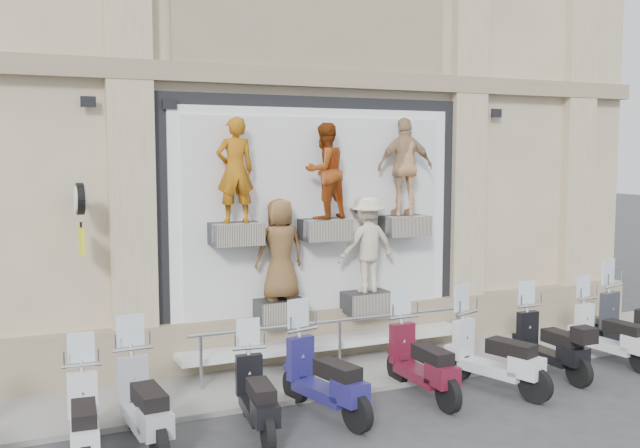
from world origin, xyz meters
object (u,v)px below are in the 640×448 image
at_px(scooter_g, 495,341).
at_px(scooter_h, 550,331).
at_px(scooter_c, 143,386).
at_px(scooter_f, 422,347).
at_px(clock_sign_bracket, 80,209).
at_px(scooter_b, 83,403).
at_px(scooter_i, 611,322).
at_px(guard_rail, 340,347).
at_px(scooter_e, 325,362).
at_px(scooter_d, 257,381).

distance_m(scooter_g, scooter_h, 1.34).
distance_m(scooter_c, scooter_f, 4.07).
height_order(clock_sign_bracket, scooter_f, clock_sign_bracket).
relative_size(scooter_b, scooter_c, 0.92).
relative_size(scooter_f, scooter_i, 1.05).
bearing_deg(clock_sign_bracket, guard_rail, -6.84).
bearing_deg(scooter_f, scooter_i, 1.41).
xyz_separation_m(scooter_b, scooter_f, (4.78, 0.25, 0.06)).
height_order(scooter_b, scooter_c, scooter_c).
height_order(guard_rail, scooter_b, scooter_b).
bearing_deg(clock_sign_bracket, scooter_e, -35.37).
height_order(clock_sign_bracket, scooter_g, clock_sign_bracket).
distance_m(scooter_e, scooter_h, 4.09).
relative_size(scooter_d, scooter_e, 0.90).
bearing_deg(scooter_b, scooter_c, 14.51).
distance_m(guard_rail, clock_sign_bracket, 4.57).
distance_m(scooter_c, scooter_h, 6.53).
xyz_separation_m(scooter_h, scooter_i, (1.38, 0.06, -0.00)).
bearing_deg(scooter_c, scooter_f, -1.94).
distance_m(scooter_h, scooter_i, 1.38).
xyz_separation_m(guard_rail, scooter_e, (-1.00, -1.59, 0.31)).
bearing_deg(scooter_f, scooter_d, -173.79).
height_order(scooter_c, scooter_d, scooter_c).
distance_m(clock_sign_bracket, scooter_g, 6.41).
distance_m(scooter_b, scooter_f, 4.79).
relative_size(scooter_b, scooter_e, 0.91).
relative_size(guard_rail, scooter_g, 2.65).
distance_m(guard_rail, scooter_h, 3.42).
bearing_deg(scooter_e, scooter_f, -8.52).
bearing_deg(guard_rail, scooter_c, -155.06).
bearing_deg(scooter_b, scooter_h, 7.12).
distance_m(scooter_b, scooter_g, 5.94).
height_order(scooter_e, scooter_g, scooter_g).
relative_size(scooter_c, scooter_g, 0.99).
bearing_deg(scooter_d, scooter_h, 11.04).
height_order(scooter_b, scooter_d, scooter_b).
height_order(guard_rail, scooter_d, scooter_d).
bearing_deg(scooter_h, scooter_b, -177.96).
bearing_deg(scooter_h, scooter_i, 2.08).
bearing_deg(scooter_i, clock_sign_bracket, 161.06).
relative_size(scooter_b, scooter_h, 0.97).
height_order(scooter_e, scooter_h, scooter_e).
bearing_deg(scooter_b, scooter_g, 5.08).
height_order(scooter_b, scooter_i, scooter_i).
distance_m(scooter_e, scooter_i, 5.47).
bearing_deg(scooter_i, scooter_h, 175.81).
xyz_separation_m(clock_sign_bracket, scooter_d, (1.87, -2.23, -2.11)).
height_order(scooter_c, scooter_h, scooter_c).
height_order(clock_sign_bracket, scooter_b, clock_sign_bracket).
xyz_separation_m(scooter_b, scooter_c, (0.71, 0.12, 0.06)).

